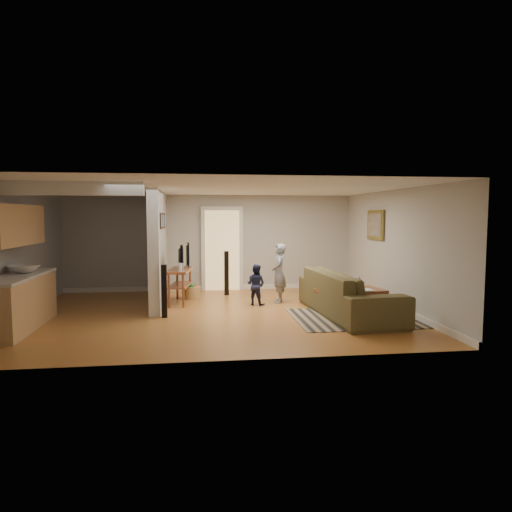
{
  "coord_description": "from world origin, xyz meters",
  "views": [
    {
      "loc": [
        -0.39,
        -9.03,
        1.96
      ],
      "look_at": [
        0.89,
        0.6,
        1.1
      ],
      "focal_mm": 32.0,
      "sensor_mm": 36.0,
      "label": 1
    }
  ],
  "objects_px": {
    "child": "(279,302)",
    "toy_basket": "(191,292)",
    "speaker_right": "(226,273)",
    "coffee_table": "(351,295)",
    "sofa": "(348,315)",
    "speaker_left": "(164,291)",
    "tv_console": "(180,272)",
    "toddler": "(256,305)"
  },
  "relations": [
    {
      "from": "coffee_table",
      "to": "toy_basket",
      "type": "height_order",
      "value": "coffee_table"
    },
    {
      "from": "coffee_table",
      "to": "tv_console",
      "type": "distance_m",
      "value": 3.78
    },
    {
      "from": "toy_basket",
      "to": "toddler",
      "type": "distance_m",
      "value": 1.72
    },
    {
      "from": "speaker_right",
      "to": "sofa",
      "type": "bearing_deg",
      "value": -53.14
    },
    {
      "from": "tv_console",
      "to": "toddler",
      "type": "xyz_separation_m",
      "value": [
        1.65,
        -0.43,
        -0.7
      ]
    },
    {
      "from": "speaker_right",
      "to": "tv_console",
      "type": "bearing_deg",
      "value": -143.75
    },
    {
      "from": "sofa",
      "to": "tv_console",
      "type": "xyz_separation_m",
      "value": [
        -3.34,
        1.68,
        0.7
      ]
    },
    {
      "from": "toddler",
      "to": "speaker_right",
      "type": "bearing_deg",
      "value": -32.06
    },
    {
      "from": "toy_basket",
      "to": "child",
      "type": "distance_m",
      "value": 2.11
    },
    {
      "from": "coffee_table",
      "to": "toy_basket",
      "type": "distance_m",
      "value": 3.84
    },
    {
      "from": "coffee_table",
      "to": "toddler",
      "type": "xyz_separation_m",
      "value": [
        -1.77,
        1.17,
        -0.39
      ]
    },
    {
      "from": "coffee_table",
      "to": "toddler",
      "type": "height_order",
      "value": "coffee_table"
    },
    {
      "from": "sofa",
      "to": "speaker_left",
      "type": "bearing_deg",
      "value": 82.4
    },
    {
      "from": "sofa",
      "to": "coffee_table",
      "type": "distance_m",
      "value": 0.41
    },
    {
      "from": "child",
      "to": "speaker_right",
      "type": "bearing_deg",
      "value": -122.81
    },
    {
      "from": "toddler",
      "to": "toy_basket",
      "type": "bearing_deg",
      "value": 1.44
    },
    {
      "from": "child",
      "to": "tv_console",
      "type": "bearing_deg",
      "value": -82.81
    },
    {
      "from": "tv_console",
      "to": "speaker_left",
      "type": "xyz_separation_m",
      "value": [
        -0.26,
        -1.43,
        -0.19
      ]
    },
    {
      "from": "sofa",
      "to": "toddler",
      "type": "distance_m",
      "value": 2.1
    },
    {
      "from": "sofa",
      "to": "toy_basket",
      "type": "height_order",
      "value": "sofa"
    },
    {
      "from": "speaker_right",
      "to": "toddler",
      "type": "height_order",
      "value": "speaker_right"
    },
    {
      "from": "coffee_table",
      "to": "toy_basket",
      "type": "relative_size",
      "value": 3.13
    },
    {
      "from": "sofa",
      "to": "child",
      "type": "height_order",
      "value": "child"
    },
    {
      "from": "child",
      "to": "toddler",
      "type": "bearing_deg",
      "value": -55.41
    },
    {
      "from": "child",
      "to": "toy_basket",
      "type": "bearing_deg",
      "value": -97.9
    },
    {
      "from": "sofa",
      "to": "tv_console",
      "type": "height_order",
      "value": "tv_console"
    },
    {
      "from": "speaker_right",
      "to": "child",
      "type": "xyz_separation_m",
      "value": [
        1.12,
        -1.13,
        -0.55
      ]
    },
    {
      "from": "tv_console",
      "to": "toddler",
      "type": "bearing_deg",
      "value": -7.17
    },
    {
      "from": "toy_basket",
      "to": "child",
      "type": "xyz_separation_m",
      "value": [
        1.98,
        -0.73,
        -0.16
      ]
    },
    {
      "from": "speaker_left",
      "to": "toddler",
      "type": "relative_size",
      "value": 1.14
    },
    {
      "from": "toy_basket",
      "to": "child",
      "type": "bearing_deg",
      "value": -20.35
    },
    {
      "from": "coffee_table",
      "to": "speaker_right",
      "type": "bearing_deg",
      "value": 132.7
    },
    {
      "from": "tv_console",
      "to": "speaker_left",
      "type": "height_order",
      "value": "tv_console"
    },
    {
      "from": "coffee_table",
      "to": "child",
      "type": "relative_size",
      "value": 1.03
    },
    {
      "from": "speaker_left",
      "to": "speaker_right",
      "type": "height_order",
      "value": "speaker_right"
    },
    {
      "from": "speaker_right",
      "to": "toy_basket",
      "type": "distance_m",
      "value": 1.02
    },
    {
      "from": "sofa",
      "to": "tv_console",
      "type": "bearing_deg",
      "value": 59.62
    },
    {
      "from": "toy_basket",
      "to": "speaker_right",
      "type": "bearing_deg",
      "value": 24.54
    },
    {
      "from": "coffee_table",
      "to": "toddler",
      "type": "relative_size",
      "value": 1.53
    },
    {
      "from": "coffee_table",
      "to": "speaker_right",
      "type": "distance_m",
      "value": 3.43
    },
    {
      "from": "tv_console",
      "to": "toddler",
      "type": "distance_m",
      "value": 1.84
    },
    {
      "from": "coffee_table",
      "to": "speaker_left",
      "type": "relative_size",
      "value": 1.34
    }
  ]
}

